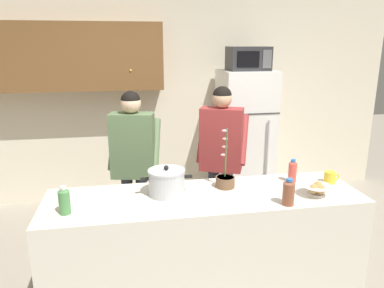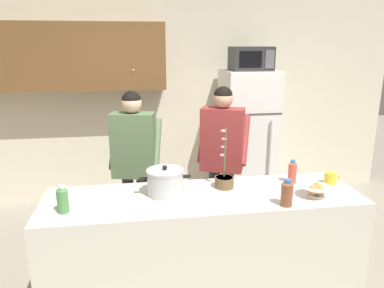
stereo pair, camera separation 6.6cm
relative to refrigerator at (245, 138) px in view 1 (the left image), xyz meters
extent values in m
cube|color=beige|center=(-0.92, 0.45, 0.45)|extent=(6.00, 0.12, 2.60)
cube|color=brown|center=(-2.12, 0.22, 1.02)|extent=(2.21, 0.34, 0.78)
sphere|color=gold|center=(-1.40, 0.05, 0.86)|extent=(0.03, 0.03, 0.03)
cube|color=silver|center=(-0.92, -1.85, -0.39)|extent=(2.37, 0.68, 0.92)
cube|color=white|center=(0.00, 0.00, 0.00)|extent=(0.64, 0.64, 1.70)
cube|color=#333333|center=(0.00, -0.32, 0.37)|extent=(0.63, 0.01, 0.01)
cylinder|color=#B2B2B7|center=(0.18, -0.35, -0.09)|extent=(0.02, 0.02, 0.77)
cube|color=#2D2D30|center=(0.00, -0.02, 0.99)|extent=(0.48, 0.36, 0.28)
cube|color=black|center=(-0.06, -0.20, 0.99)|extent=(0.26, 0.01, 0.18)
cube|color=#59595B|center=(0.17, -0.20, 0.99)|extent=(0.11, 0.01, 0.21)
cylinder|color=#33384C|center=(-1.35, -0.97, -0.46)|extent=(0.11, 0.11, 0.78)
cylinder|color=#33384C|center=(-1.49, -0.94, -0.46)|extent=(0.11, 0.11, 0.78)
cube|color=#59724C|center=(-1.42, -0.96, 0.24)|extent=(0.44, 0.28, 0.62)
sphere|color=beige|center=(-1.42, -0.96, 0.64)|extent=(0.19, 0.19, 0.19)
sphere|color=black|center=(-1.42, -0.96, 0.66)|extent=(0.18, 0.18, 0.18)
cylinder|color=#59724C|center=(-1.20, -0.88, 0.22)|extent=(0.15, 0.37, 0.48)
cylinder|color=#59724C|center=(-1.60, -0.80, 0.22)|extent=(0.15, 0.37, 0.48)
cylinder|color=#33384C|center=(-0.49, -0.98, -0.46)|extent=(0.11, 0.11, 0.79)
cylinder|color=#33384C|center=(-0.63, -0.92, -0.46)|extent=(0.11, 0.11, 0.79)
cube|color=#993333|center=(-0.56, -0.95, 0.25)|extent=(0.46, 0.34, 0.63)
sphere|color=#D8A884|center=(-0.56, -0.95, 0.66)|extent=(0.19, 0.19, 0.19)
sphere|color=black|center=(-0.56, -0.95, 0.69)|extent=(0.18, 0.18, 0.18)
cylinder|color=#993333|center=(-0.32, -0.92, 0.23)|extent=(0.22, 0.37, 0.48)
cylinder|color=#993333|center=(-0.70, -0.76, 0.23)|extent=(0.22, 0.37, 0.48)
cylinder|color=silver|center=(-1.20, -1.78, 0.16)|extent=(0.27, 0.27, 0.18)
cylinder|color=silver|center=(-1.20, -1.78, 0.25)|extent=(0.28, 0.28, 0.02)
sphere|color=black|center=(-1.20, -1.78, 0.28)|extent=(0.04, 0.04, 0.04)
cube|color=black|center=(-1.36, -1.78, 0.20)|extent=(0.06, 0.02, 0.02)
cube|color=black|center=(-1.03, -1.78, 0.20)|extent=(0.06, 0.02, 0.02)
cylinder|color=yellow|center=(0.14, -1.78, 0.12)|extent=(0.09, 0.09, 0.10)
torus|color=yellow|center=(0.19, -1.78, 0.12)|extent=(0.06, 0.01, 0.06)
cylinder|color=white|center=(-0.10, -2.00, 0.08)|extent=(0.12, 0.12, 0.02)
cone|color=white|center=(-0.10, -2.00, 0.12)|extent=(0.22, 0.22, 0.06)
sphere|color=tan|center=(-0.13, -2.02, 0.13)|extent=(0.07, 0.07, 0.07)
sphere|color=tan|center=(-0.07, -1.97, 0.13)|extent=(0.07, 0.07, 0.07)
sphere|color=tan|center=(-0.09, -2.04, 0.13)|extent=(0.07, 0.07, 0.07)
cylinder|color=#D84C3F|center=(-0.16, -1.71, 0.15)|extent=(0.07, 0.07, 0.16)
cone|color=#D84C3F|center=(-0.16, -1.71, 0.24)|extent=(0.07, 0.07, 0.02)
cylinder|color=#3372BF|center=(-0.16, -1.71, 0.25)|extent=(0.04, 0.04, 0.02)
cylinder|color=brown|center=(-0.38, -2.11, 0.15)|extent=(0.08, 0.08, 0.16)
cone|color=brown|center=(-0.38, -2.11, 0.24)|extent=(0.08, 0.08, 0.02)
cylinder|color=#3372BF|center=(-0.38, -2.11, 0.25)|extent=(0.05, 0.05, 0.02)
cylinder|color=#4C8C4C|center=(-1.90, -1.98, 0.15)|extent=(0.08, 0.08, 0.16)
cone|color=#4C8C4C|center=(-1.90, -1.98, 0.24)|extent=(0.08, 0.08, 0.02)
cylinder|color=white|center=(-1.90, -1.98, 0.25)|extent=(0.04, 0.04, 0.02)
cylinder|color=brown|center=(-0.72, -1.72, 0.11)|extent=(0.15, 0.15, 0.09)
cylinder|color=#38281E|center=(-0.72, -1.72, 0.15)|extent=(0.14, 0.14, 0.01)
cylinder|color=#4C7238|center=(-0.72, -1.72, 0.35)|extent=(0.01, 0.04, 0.40)
ellipsoid|color=pink|center=(-0.74, -1.70, 0.33)|extent=(0.04, 0.03, 0.02)
ellipsoid|color=pink|center=(-0.73, -1.71, 0.40)|extent=(0.04, 0.03, 0.02)
ellipsoid|color=pink|center=(-0.73, -1.72, 0.46)|extent=(0.04, 0.03, 0.02)
ellipsoid|color=pink|center=(-0.74, -1.73, 0.53)|extent=(0.04, 0.03, 0.02)
camera|label=1|loc=(-1.46, -4.34, 1.17)|focal=34.40mm
camera|label=2|loc=(-1.40, -4.35, 1.17)|focal=34.40mm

